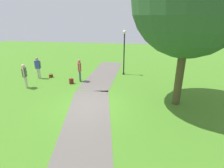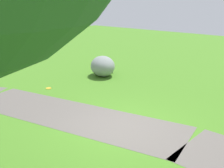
{
  "view_description": "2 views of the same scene",
  "coord_description": "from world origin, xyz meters",
  "views": [
    {
      "loc": [
        8.85,
        2.51,
        4.81
      ],
      "look_at": [
        -0.71,
        1.06,
        1.09
      ],
      "focal_mm": 28.72,
      "sensor_mm": 36.0,
      "label": 1
    },
    {
      "loc": [
        -5.01,
        6.19,
        3.83
      ],
      "look_at": [
        0.75,
        -0.55,
        1.15
      ],
      "focal_mm": 45.88,
      "sensor_mm": 36.0,
      "label": 2
    }
  ],
  "objects": [
    {
      "name": "lawn_boulder",
      "position": [
        4.5,
        -4.21,
        0.51
      ],
      "size": [
        2.01,
        1.97,
        1.02
      ],
      "color": "gray",
      "rests_on": "ground"
    },
    {
      "name": "frisbee_on_grass",
      "position": [
        4.89,
        -1.09,
        0.01
      ],
      "size": [
        0.25,
        0.25,
        0.02
      ],
      "color": "gold",
      "rests_on": "ground"
    },
    {
      "name": "backpack_by_boulder",
      "position": [
        4.62,
        -4.91,
        0.19
      ],
      "size": [
        0.35,
        0.35,
        0.4
      ],
      "color": "black",
      "rests_on": "ground"
    },
    {
      "name": "ground_plane",
      "position": [
        0.0,
        0.0,
        0.0
      ],
      "size": [
        48.0,
        48.0,
        0.0
      ],
      "primitive_type": "plane",
      "color": "#457C22"
    },
    {
      "name": "footpath_segment_mid",
      "position": [
        1.92,
        0.26,
        0.0
      ],
      "size": [
        8.28,
        3.75,
        0.01
      ],
      "color": "#5F5853",
      "rests_on": "ground"
    }
  ]
}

